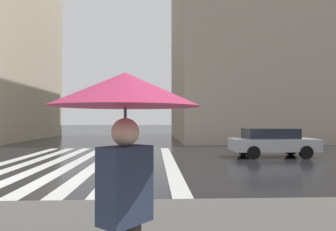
% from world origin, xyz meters
% --- Properties ---
extents(ground_plane, '(220.00, 220.00, 0.00)m').
position_xyz_m(ground_plane, '(0.00, 0.00, 0.00)').
color(ground_plane, black).
extents(zebra_crossing, '(13.00, 7.50, 0.01)m').
position_xyz_m(zebra_crossing, '(4.00, -1.21, 0.00)').
color(zebra_crossing, silver).
rests_on(zebra_crossing, ground_plane).
extents(haussmann_block_corner, '(16.97, 23.51, 24.31)m').
position_xyz_m(haussmann_block_corner, '(20.98, -17.95, 11.90)').
color(haussmann_block_corner, tan).
rests_on(haussmann_block_corner, ground_plane).
extents(car_silver, '(1.85, 4.10, 1.41)m').
position_xyz_m(car_silver, '(5.50, -9.85, 0.76)').
color(car_silver, '#B7B7BC').
rests_on(car_silver, ground_plane).
extents(pedestrian_far_down_pavement, '(1.19, 1.19, 2.04)m').
position_xyz_m(pedestrian_far_down_pavement, '(-7.12, -3.82, 1.87)').
color(pedestrian_far_down_pavement, '#2D3851').
rests_on(pedestrian_far_down_pavement, sidewalk_pavement).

